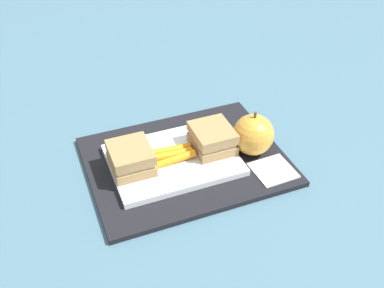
{
  "coord_description": "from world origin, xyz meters",
  "views": [
    {
      "loc": [
        -0.23,
        -0.61,
        0.56
      ],
      "look_at": [
        0.01,
        0.0,
        0.04
      ],
      "focal_mm": 42.67,
      "sensor_mm": 36.0,
      "label": 1
    }
  ],
  "objects_px": {
    "carrot_sticks_bundle": "(173,154)",
    "apple": "(253,135)",
    "sandwich_half_right": "(212,138)",
    "sandwich_half_left": "(131,158)",
    "paper_napkin": "(273,170)",
    "food_tray": "(173,160)"
  },
  "relations": [
    {
      "from": "sandwich_half_left",
      "to": "paper_napkin",
      "type": "bearing_deg",
      "value": -20.66
    },
    {
      "from": "sandwich_half_left",
      "to": "carrot_sticks_bundle",
      "type": "bearing_deg",
      "value": -0.09
    },
    {
      "from": "food_tray",
      "to": "sandwich_half_right",
      "type": "bearing_deg",
      "value": 0.0
    },
    {
      "from": "paper_napkin",
      "to": "sandwich_half_left",
      "type": "bearing_deg",
      "value": 159.34
    },
    {
      "from": "sandwich_half_left",
      "to": "apple",
      "type": "distance_m",
      "value": 0.23
    },
    {
      "from": "sandwich_half_left",
      "to": "sandwich_half_right",
      "type": "distance_m",
      "value": 0.16
    },
    {
      "from": "carrot_sticks_bundle",
      "to": "apple",
      "type": "height_order",
      "value": "apple"
    },
    {
      "from": "sandwich_half_left",
      "to": "apple",
      "type": "relative_size",
      "value": 0.9
    },
    {
      "from": "food_tray",
      "to": "sandwich_half_left",
      "type": "xyz_separation_m",
      "value": [
        -0.08,
        0.0,
        0.03
      ]
    },
    {
      "from": "sandwich_half_right",
      "to": "carrot_sticks_bundle",
      "type": "distance_m",
      "value": 0.08
    },
    {
      "from": "paper_napkin",
      "to": "carrot_sticks_bundle",
      "type": "bearing_deg",
      "value": 150.72
    },
    {
      "from": "carrot_sticks_bundle",
      "to": "food_tray",
      "type": "bearing_deg",
      "value": 144.85
    },
    {
      "from": "sandwich_half_left",
      "to": "paper_napkin",
      "type": "xyz_separation_m",
      "value": [
        0.24,
        -0.09,
        -0.03
      ]
    },
    {
      "from": "sandwich_half_right",
      "to": "apple",
      "type": "bearing_deg",
      "value": -18.45
    },
    {
      "from": "carrot_sticks_bundle",
      "to": "sandwich_half_left",
      "type": "bearing_deg",
      "value": 179.91
    },
    {
      "from": "sandwich_half_right",
      "to": "food_tray",
      "type": "bearing_deg",
      "value": 180.0
    },
    {
      "from": "carrot_sticks_bundle",
      "to": "apple",
      "type": "relative_size",
      "value": 0.87
    },
    {
      "from": "carrot_sticks_bundle",
      "to": "apple",
      "type": "distance_m",
      "value": 0.15
    },
    {
      "from": "sandwich_half_right",
      "to": "paper_napkin",
      "type": "xyz_separation_m",
      "value": [
        0.08,
        -0.09,
        -0.03
      ]
    },
    {
      "from": "carrot_sticks_bundle",
      "to": "paper_napkin",
      "type": "relative_size",
      "value": 1.11
    },
    {
      "from": "carrot_sticks_bundle",
      "to": "apple",
      "type": "xyz_separation_m",
      "value": [
        0.15,
        -0.02,
        0.02
      ]
    },
    {
      "from": "sandwich_half_left",
      "to": "paper_napkin",
      "type": "relative_size",
      "value": 1.14
    }
  ]
}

